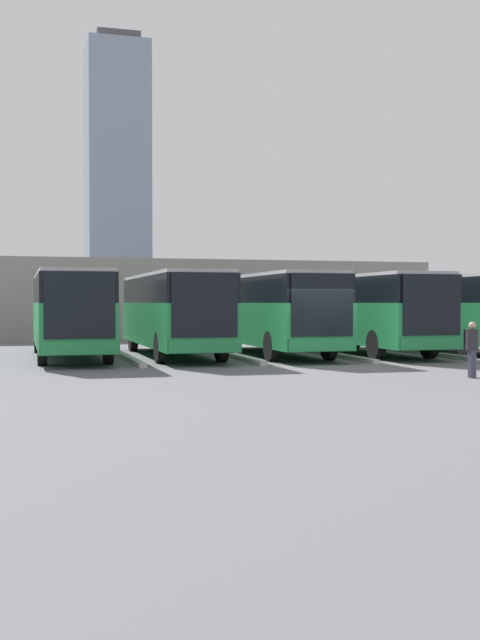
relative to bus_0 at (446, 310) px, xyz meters
name	(u,v)px	position (x,y,z in m)	size (l,w,h in m)	color
ground_plane	(323,365)	(7.75, 5.49, -1.76)	(600.00, 600.00, 0.00)	#5B5B60
bus_0	(446,310)	(0.00, 0.00, 0.00)	(2.59, 11.10, 3.14)	#238447
curb_divider_0	(424,353)	(1.94, 1.64, -1.68)	(0.24, 7.28, 0.15)	#B2B2AD
bus_1	(364,310)	(3.87, 0.30, 0.00)	(2.59, 11.10, 3.14)	#238447
curb_divider_1	(335,355)	(5.81, 1.93, -1.68)	(0.24, 7.28, 0.15)	#B2B2AD
bus_2	(271,310)	(7.75, 0.09, 0.00)	(2.59, 11.10, 3.14)	#238447
curb_divider_2	(235,357)	(9.68, 1.73, -1.68)	(0.24, 7.28, 0.15)	#B2B2AD
bus_3	(173,310)	(11.62, -0.19, 0.00)	(2.59, 11.10, 3.14)	#238447
curb_divider_3	(129,358)	(13.56, 1.45, -1.68)	(0.24, 7.28, 0.15)	#B2B2AD
bus_4	(69,311)	(15.49, -0.35, 0.00)	(2.59, 11.10, 3.14)	#238447
pedestrian	(472,348)	(5.44, 10.63, -0.93)	(0.42, 0.42, 1.54)	#38384C
station_building	(171,299)	(7.75, -20.35, 0.50)	(28.89, 16.68, 4.46)	gray
office_tower	(117,175)	(-9.77, -182.30, 33.56)	(15.98, 15.98, 71.84)	#7F8EA3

